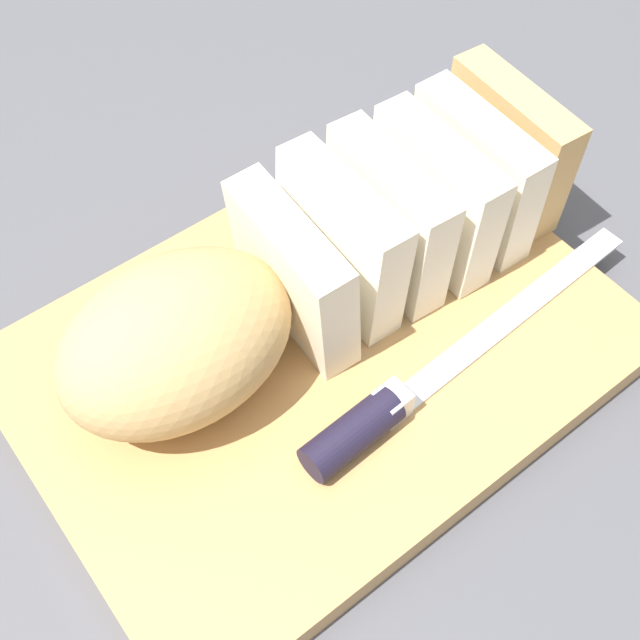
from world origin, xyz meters
TOP-DOWN VIEW (x-y plane):
  - ground_plane at (0.00, 0.00)m, footprint 3.00×3.00m
  - cutting_board at (0.00, 0.00)m, footprint 0.41×0.30m
  - bread_loaf at (0.01, 0.03)m, footprint 0.38×0.12m
  - bread_knife at (0.00, -0.07)m, footprint 0.30×0.04m
  - crumb_near_knife at (0.03, 0.00)m, footprint 0.01×0.01m
  - crumb_near_loaf at (-0.05, -0.06)m, footprint 0.00×0.00m

SIDE VIEW (x-z plane):
  - ground_plane at x=0.00m, z-range 0.00..0.00m
  - cutting_board at x=0.00m, z-range 0.00..0.02m
  - crumb_near_loaf at x=-0.05m, z-range 0.02..0.03m
  - crumb_near_knife at x=0.03m, z-range 0.02..0.03m
  - bread_knife at x=0.00m, z-range 0.02..0.05m
  - bread_loaf at x=0.01m, z-range 0.02..0.12m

